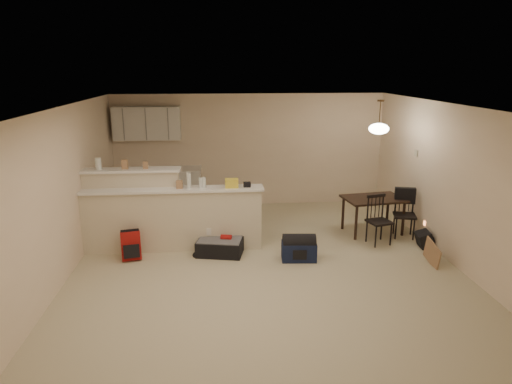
{
  "coord_description": "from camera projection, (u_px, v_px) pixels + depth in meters",
  "views": [
    {
      "loc": [
        -0.73,
        -6.57,
        3.05
      ],
      "look_at": [
        -0.1,
        0.7,
        1.05
      ],
      "focal_mm": 32.0,
      "sensor_mm": 36.0,
      "label": 1
    }
  ],
  "objects": [
    {
      "name": "pendant_lamp",
      "position": [
        379.0,
        128.0,
        8.21
      ],
      "size": [
        0.36,
        0.36,
        0.62
      ],
      "color": "brown",
      "rests_on": "room"
    },
    {
      "name": "upper_cabinets",
      "position": [
        147.0,
        123.0,
        9.68
      ],
      "size": [
        1.4,
        0.34,
        0.7
      ],
      "primitive_type": "cube",
      "color": "white",
      "rests_on": "room"
    },
    {
      "name": "dining_table",
      "position": [
        374.0,
        202.0,
        8.58
      ],
      "size": [
        1.19,
        0.88,
        0.68
      ],
      "rotation": [
        0.0,
        0.0,
        0.14
      ],
      "color": "black",
      "rests_on": "ground"
    },
    {
      "name": "bottle_b",
      "position": [
        204.0,
        183.0,
        7.65
      ],
      "size": [
        0.06,
        0.06,
        0.18
      ],
      "primitive_type": "cylinder",
      "color": "silver",
      "rests_on": "breakfast_bar"
    },
    {
      "name": "jar",
      "position": [
        98.0,
        164.0,
        7.64
      ],
      "size": [
        0.1,
        0.1,
        0.2
      ],
      "primitive_type": "cylinder",
      "color": "silver",
      "rests_on": "breakfast_bar"
    },
    {
      "name": "bag_lump",
      "position": [
        232.0,
        183.0,
        7.7
      ],
      "size": [
        0.22,
        0.18,
        0.14
      ],
      "primitive_type": "cube",
      "color": "#A57B55",
      "rests_on": "breakfast_bar"
    },
    {
      "name": "navy_duffel",
      "position": [
        299.0,
        251.0,
        7.44
      ],
      "size": [
        0.58,
        0.35,
        0.3
      ],
      "primitive_type": "cube",
      "rotation": [
        0.0,
        0.0,
        -0.08
      ],
      "color": "#121B3A",
      "rests_on": "ground"
    },
    {
      "name": "pouch",
      "position": [
        247.0,
        185.0,
        7.73
      ],
      "size": [
        0.12,
        0.1,
        0.08
      ],
      "primitive_type": "cube",
      "color": "#A57B55",
      "rests_on": "breakfast_bar"
    },
    {
      "name": "dining_chair_near",
      "position": [
        380.0,
        220.0,
        8.06
      ],
      "size": [
        0.46,
        0.45,
        0.87
      ],
      "primitive_type": null,
      "rotation": [
        0.0,
        0.0,
        0.25
      ],
      "color": "black",
      "rests_on": "ground"
    },
    {
      "name": "dining_chair_far",
      "position": [
        405.0,
        214.0,
        8.38
      ],
      "size": [
        0.47,
        0.45,
        0.89
      ],
      "primitive_type": null,
      "rotation": [
        0.0,
        0.0,
        -0.26
      ],
      "color": "black",
      "rests_on": "ground"
    },
    {
      "name": "cereal_box",
      "position": [
        125.0,
        164.0,
        7.68
      ],
      "size": [
        0.1,
        0.07,
        0.16
      ],
      "primitive_type": "cube",
      "color": "#A57B55",
      "rests_on": "breakfast_bar"
    },
    {
      "name": "black_daypack",
      "position": [
        424.0,
        240.0,
        7.97
      ],
      "size": [
        0.26,
        0.34,
        0.28
      ],
      "primitive_type": "cube",
      "rotation": [
        0.0,
        0.0,
        1.46
      ],
      "color": "black",
      "rests_on": "ground"
    },
    {
      "name": "kitchen_counter",
      "position": [
        160.0,
        190.0,
        9.96
      ],
      "size": [
        1.8,
        0.6,
        0.9
      ],
      "primitive_type": "cube",
      "color": "white",
      "rests_on": "ground"
    },
    {
      "name": "cardboard_sheet",
      "position": [
        432.0,
        254.0,
        7.26
      ],
      "size": [
        0.03,
        0.48,
        0.37
      ],
      "primitive_type": "cube",
      "rotation": [
        0.0,
        0.0,
        1.58
      ],
      "color": "#A57B55",
      "rests_on": "ground"
    },
    {
      "name": "thermostat",
      "position": [
        416.0,
        153.0,
        8.52
      ],
      "size": [
        0.02,
        0.12,
        0.12
      ],
      "primitive_type": "cube",
      "color": "beige",
      "rests_on": "room"
    },
    {
      "name": "red_backpack",
      "position": [
        131.0,
        246.0,
        7.46
      ],
      "size": [
        0.34,
        0.26,
        0.46
      ],
      "primitive_type": "cube",
      "rotation": [
        0.0,
        0.0,
        0.22
      ],
      "color": "#A01312",
      "rests_on": "ground"
    },
    {
      "name": "extra_item_x",
      "position": [
        179.0,
        184.0,
        7.63
      ],
      "size": [
        0.1,
        0.1,
        0.13
      ],
      "primitive_type": "cube",
      "color": "#A57B55",
      "rests_on": "breakfast_bar"
    },
    {
      "name": "room",
      "position": [
        267.0,
        191.0,
        6.85
      ],
      "size": [
        7.0,
        7.02,
        2.5
      ],
      "color": "beige",
      "rests_on": "ground"
    },
    {
      "name": "small_box",
      "position": [
        146.0,
        165.0,
        7.71
      ],
      "size": [
        0.08,
        0.06,
        0.12
      ],
      "primitive_type": "cube",
      "color": "#A57B55",
      "rests_on": "breakfast_bar"
    },
    {
      "name": "suitcase",
      "position": [
        220.0,
        247.0,
        7.67
      ],
      "size": [
        0.83,
        0.63,
        0.25
      ],
      "primitive_type": "cube",
      "rotation": [
        0.0,
        0.0,
        -0.21
      ],
      "color": "black",
      "rests_on": "ground"
    },
    {
      "name": "bottle_a",
      "position": [
        189.0,
        181.0,
        7.62
      ],
      "size": [
        0.07,
        0.07,
        0.26
      ],
      "primitive_type": "cylinder",
      "color": "silver",
      "rests_on": "breakfast_bar"
    },
    {
      "name": "extra_item_y",
      "position": [
        201.0,
        183.0,
        7.65
      ],
      "size": [
        0.06,
        0.06,
        0.17
      ],
      "primitive_type": "cylinder",
      "color": "silver",
      "rests_on": "breakfast_bar"
    },
    {
      "name": "breakfast_bar",
      "position": [
        158.0,
        215.0,
        7.82
      ],
      "size": [
        3.08,
        0.58,
        1.39
      ],
      "color": "beige",
      "rests_on": "ground"
    }
  ]
}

